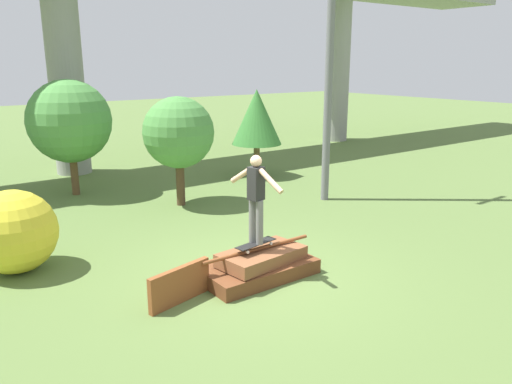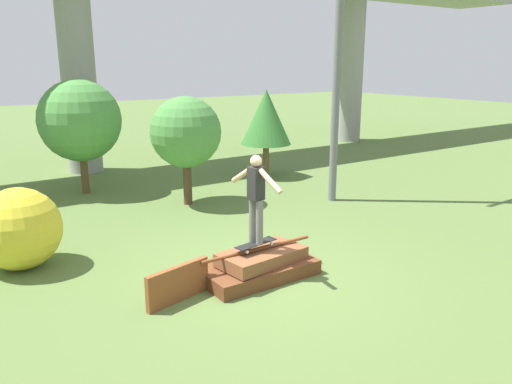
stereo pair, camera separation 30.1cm
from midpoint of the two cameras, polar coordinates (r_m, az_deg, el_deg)
ground_plane at (r=8.72m, az=1.20°, el=-9.62°), size 80.00×80.00×0.00m
scrap_pile at (r=8.64m, az=1.36°, el=-8.35°), size 2.18×1.06×0.54m
scrap_plank_loose at (r=7.85m, az=-7.80°, el=-10.35°), size 1.14×0.36×0.57m
skateboard at (r=8.45m, az=1.03°, el=-5.94°), size 0.83×0.33×0.09m
skater at (r=8.19m, az=1.05°, el=-0.19°), size 0.27×1.16×1.50m
utility_pole at (r=13.06m, az=10.15°, el=18.73°), size 1.30×0.20×8.87m
tree_behind_left at (r=15.81m, az=1.72°, el=8.53°), size 1.58×1.58×2.77m
tree_behind_right at (r=14.48m, az=-18.92°, el=7.72°), size 2.23×2.23×3.15m
tree_mid_back at (r=12.69m, az=-7.36°, el=6.75°), size 1.79×1.79×2.77m
bush_yellow_flowering at (r=9.68m, az=-24.65°, el=-3.84°), size 1.47×1.47×1.47m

